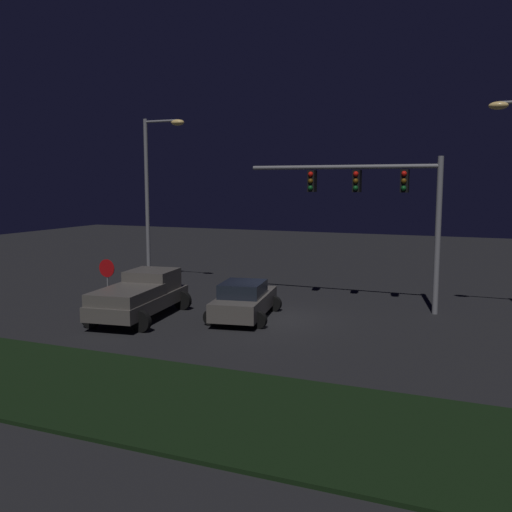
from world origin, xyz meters
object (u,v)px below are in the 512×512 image
Objects in this scene: car_sedan at (244,300)px; traffic_signal_gantry at (379,195)px; pickup_truck at (141,293)px; street_lamp_left at (154,184)px; stop_sign at (107,275)px.

car_sedan is 0.56× the size of traffic_signal_gantry.
pickup_truck reaches higher than car_sedan.
car_sedan is 9.41m from street_lamp_left.
car_sedan is at bearing -140.49° from traffic_signal_gantry.
traffic_signal_gantry reaches higher than car_sedan.
street_lamp_left is 6.71m from stop_sign.
pickup_truck is at bearing -11.37° from stop_sign.
traffic_signal_gantry is 0.97× the size of street_lamp_left.
car_sedan is 0.54× the size of street_lamp_left.
street_lamp_left is (-11.51, 0.60, 0.46)m from traffic_signal_gantry.
traffic_signal_gantry is at bearing -60.15° from car_sedan.
pickup_truck is 10.69m from traffic_signal_gantry.
traffic_signal_gantry is at bearing -2.96° from street_lamp_left.
car_sedan is at bearing -76.74° from pickup_truck.
street_lamp_left reaches higher than traffic_signal_gantry.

